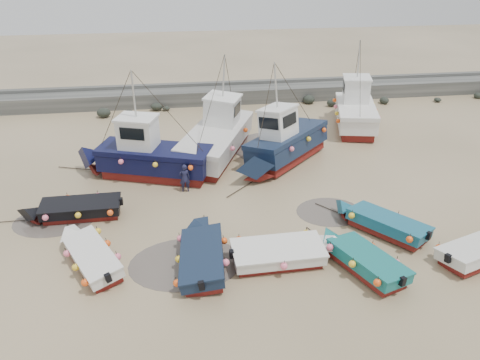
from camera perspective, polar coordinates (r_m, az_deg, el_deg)
The scene contains 17 objects.
ground at distance 21.20m, azimuth 3.27°, elevation -8.24°, with size 120.00×120.00×0.00m, color tan.
seawall at distance 40.81m, azimuth -2.82°, elevation 10.29°, with size 60.00×4.92×1.50m.
puddle_a at distance 20.37m, azimuth -6.58°, elevation -10.02°, with size 4.90×4.90×0.01m, color #534B44.
puddle_b at distance 24.26m, azimuth 10.83°, elevation -3.81°, with size 3.37×3.37×0.01m, color #534B44.
puddle_c at distance 24.86m, azimuth -21.68°, elevation -4.58°, with size 3.94×3.94×0.01m, color #534B44.
puddle_d at distance 31.43m, azimuth 3.97°, elevation 3.94°, with size 5.26×5.26×0.01m, color #534B44.
dinghy_0 at distance 20.92m, azimuth -17.67°, elevation -8.36°, with size 3.28×5.64×1.43m.
dinghy_1 at distance 20.02m, azimuth -4.41°, elevation -8.73°, with size 2.41×6.32×1.43m.
dinghy_2 at distance 20.31m, azimuth 14.49°, elevation -9.03°, with size 3.05×5.56×1.43m.
dinghy_4 at distance 24.53m, azimuth -19.66°, elevation -3.19°, with size 6.21×2.04×1.43m.
dinghy_5 at distance 20.11m, azimuth 5.66°, elevation -8.61°, with size 6.25×2.32×1.43m.
dinghy_6 at distance 23.00m, azimuth 16.75°, elevation -4.80°, with size 4.29×5.20×1.43m.
cabin_boat_0 at distance 27.48m, azimuth -11.55°, elevation 3.07°, with size 9.35×4.69×6.22m.
cabin_boat_1 at distance 30.27m, azimuth -2.67°, elevation 5.71°, with size 6.24×11.05×6.22m.
cabin_boat_2 at distance 28.63m, azimuth 5.41°, elevation 4.49°, with size 7.52×7.38×6.22m.
cabin_boat_3 at distance 35.95m, azimuth 13.90°, elevation 8.50°, with size 4.56×9.27×6.22m.
person at distance 25.95m, azimuth -6.66°, elevation -1.36°, with size 0.59×0.39×1.62m, color #181933.
Camera 1 is at (-3.73, -16.99, 12.12)m, focal length 35.00 mm.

